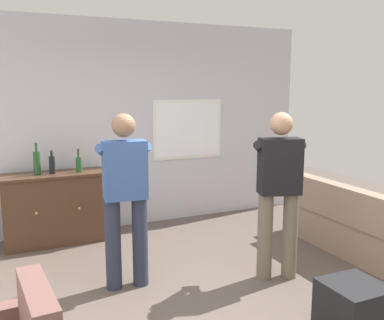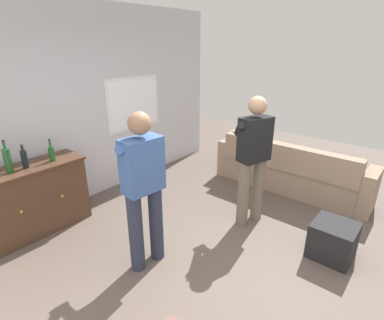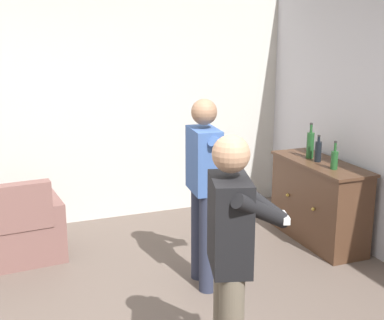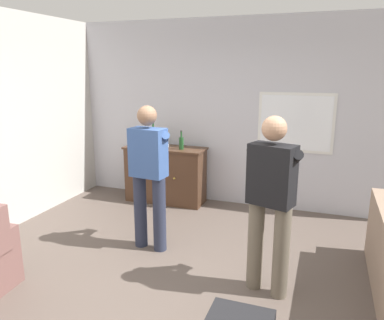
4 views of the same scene
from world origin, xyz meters
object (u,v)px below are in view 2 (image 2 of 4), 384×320
bottle_liquor_amber (24,159)px  bottle_spirits_clear (52,153)px  person_standing_right (253,156)px  bottle_wine_green (8,160)px  couch (288,172)px  sideboard_cabinet (34,199)px  ottoman (333,240)px  person_standing_left (143,185)px

bottle_liquor_amber → bottle_spirits_clear: same height
person_standing_right → bottle_wine_green: bearing=137.3°
couch → bottle_spirits_clear: 3.47m
sideboard_cabinet → ottoman: bearing=-58.3°
bottle_wine_green → person_standing_right: 2.86m
sideboard_cabinet → person_standing_right: size_ratio=0.75×
bottle_wine_green → bottle_spirits_clear: 0.48m
bottle_wine_green → person_standing_right: bearing=-42.7°
bottle_spirits_clear → sideboard_cabinet: bearing=170.2°
bottle_spirits_clear → person_standing_right: bearing=-49.6°
bottle_liquor_amber → person_standing_left: 1.57m
person_standing_left → bottle_spirits_clear: bearing=97.1°
couch → person_standing_left: size_ratio=1.46×
couch → bottle_wine_green: 3.90m
bottle_spirits_clear → person_standing_left: (0.18, -1.47, -0.05)m
bottle_liquor_amber → bottle_spirits_clear: (0.31, -0.02, -0.01)m
bottle_liquor_amber → ottoman: 3.64m
bottle_liquor_amber → person_standing_left: person_standing_left is taller
ottoman → person_standing_right: (0.04, 1.08, 0.73)m
bottle_wine_green → person_standing_right: size_ratio=0.23×
couch → bottle_spirits_clear: bearing=145.3°
sideboard_cabinet → ottoman: size_ratio=2.82×
bottle_wine_green → bottle_spirits_clear: bearing=-4.2°
bottle_wine_green → couch: bearing=-31.0°
ottoman → person_standing_right: 1.31m
sideboard_cabinet → bottle_liquor_amber: size_ratio=4.42×
bottle_liquor_amber → person_standing_right: person_standing_right is taller
sideboard_cabinet → person_standing_left: (0.48, -1.52, 0.50)m
couch → bottle_liquor_amber: (-3.11, 1.96, 0.67)m
person_standing_right → couch: bearing=-1.7°
bottle_wine_green → ottoman: bottle_wine_green is taller
bottle_spirits_clear → person_standing_right: 2.50m
sideboard_cabinet → bottle_spirits_clear: bearing=-9.8°
sideboard_cabinet → person_standing_right: 2.78m
couch → person_standing_right: bearing=178.3°
person_standing_left → person_standing_right: (1.43, -0.44, 0.00)m
bottle_wine_green → sideboard_cabinet: bearing=4.7°
sideboard_cabinet → couch: bearing=-32.8°
bottle_spirits_clear → couch: bearing=-34.7°
couch → bottle_liquor_amber: 3.74m
couch → person_standing_right: 1.33m
sideboard_cabinet → person_standing_left: bearing=-72.6°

